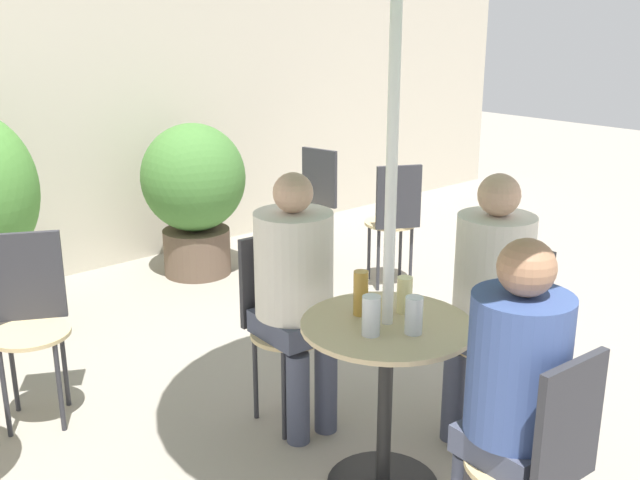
{
  "coord_description": "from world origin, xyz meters",
  "views": [
    {
      "loc": [
        -2.16,
        -1.76,
        1.94
      ],
      "look_at": [
        -0.16,
        0.5,
        1.0
      ],
      "focal_mm": 42.0,
      "sensor_mm": 36.0,
      "label": 1
    }
  ],
  "objects": [
    {
      "name": "storefront_wall",
      "position": [
        0.0,
        3.52,
        1.5
      ],
      "size": [
        10.0,
        0.06,
        3.0
      ],
      "color": "beige",
      "rests_on": "ground_plane"
    },
    {
      "name": "cafe_table_near",
      "position": [
        -0.16,
        0.1,
        0.52
      ],
      "size": [
        0.69,
        0.69,
        0.75
      ],
      "color": "black",
      "rests_on": "ground_plane"
    },
    {
      "name": "bistro_chair_0",
      "position": [
        -0.21,
        -0.66,
        0.55
      ],
      "size": [
        0.37,
        0.38,
        0.91
      ],
      "rotation": [
        0.0,
        0.0,
        -3.21
      ],
      "color": "tan",
      "rests_on": "ground_plane"
    },
    {
      "name": "bistro_chair_1",
      "position": [
        0.6,
        0.04,
        0.55
      ],
      "size": [
        0.38,
        0.37,
        0.91
      ],
      "rotation": [
        0.0,
        0.0,
        -1.64
      ],
      "color": "tan",
      "rests_on": "ground_plane"
    },
    {
      "name": "bistro_chair_2",
      "position": [
        -0.11,
        0.85,
        0.55
      ],
      "size": [
        0.37,
        0.38,
        0.91
      ],
      "rotation": [
        0.0,
        0.0,
        -0.07
      ],
      "color": "tan",
      "rests_on": "ground_plane"
    },
    {
      "name": "bistro_chair_3",
      "position": [
        -0.99,
        1.66,
        0.55
      ],
      "size": [
        0.41,
        0.42,
        0.91
      ],
      "rotation": [
        0.0,
        0.0,
        5.78
      ],
      "color": "tan",
      "rests_on": "ground_plane"
    },
    {
      "name": "bistro_chair_4",
      "position": [
        1.49,
        2.43,
        0.55
      ],
      "size": [
        0.4,
        0.38,
        0.91
      ],
      "rotation": [
        0.0,
        0.0,
        4.9
      ],
      "color": "tan",
      "rests_on": "ground_plane"
    },
    {
      "name": "bistro_chair_5",
      "position": [
        1.6,
        1.69,
        0.55
      ],
      "size": [
        0.42,
        0.42,
        0.91
      ],
      "rotation": [
        0.0,
        0.0,
        2.63
      ],
      "color": "tan",
      "rests_on": "ground_plane"
    },
    {
      "name": "seated_person_0",
      "position": [
        -0.2,
        -0.52,
        0.74
      ],
      "size": [
        0.33,
        0.35,
        1.25
      ],
      "rotation": [
        0.0,
        0.0,
        3.07
      ],
      "color": "#42475B",
      "rests_on": "ground_plane"
    },
    {
      "name": "seated_person_1",
      "position": [
        0.46,
        0.05,
        0.75
      ],
      "size": [
        0.36,
        0.34,
        1.27
      ],
      "rotation": [
        0.0,
        0.0,
        4.64
      ],
      "color": "#42475B",
      "rests_on": "ground_plane"
    },
    {
      "name": "seated_person_2",
      "position": [
        -0.12,
        0.71,
        0.74
      ],
      "size": [
        0.36,
        0.38,
        1.25
      ],
      "rotation": [
        0.0,
        0.0,
        -0.07
      ],
      "color": "#42475B",
      "rests_on": "ground_plane"
    },
    {
      "name": "beer_glass_0",
      "position": [
        -0.18,
        0.23,
        0.84
      ],
      "size": [
        0.06,
        0.06,
        0.19
      ],
      "color": "#B28433",
      "rests_on": "cafe_table_near"
    },
    {
      "name": "beer_glass_1",
      "position": [
        -0.29,
        0.06,
        0.83
      ],
      "size": [
        0.07,
        0.07,
        0.16
      ],
      "color": "silver",
      "rests_on": "cafe_table_near"
    },
    {
      "name": "beer_glass_2",
      "position": [
        -0.15,
        -0.04,
        0.82
      ],
      "size": [
        0.07,
        0.07,
        0.15
      ],
      "color": "silver",
      "rests_on": "cafe_table_near"
    },
    {
      "name": "beer_glass_3",
      "position": [
        -0.03,
        0.13,
        0.83
      ],
      "size": [
        0.06,
        0.06,
        0.15
      ],
      "color": "beige",
      "rests_on": "cafe_table_near"
    },
    {
      "name": "potted_plant_1",
      "position": [
        0.72,
        2.89,
        0.65
      ],
      "size": [
        0.77,
        0.77,
        1.14
      ],
      "color": "brown",
      "rests_on": "ground_plane"
    }
  ]
}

